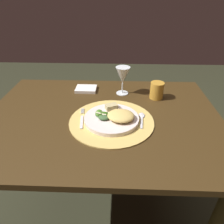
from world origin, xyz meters
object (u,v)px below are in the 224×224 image
Objects in this scene: fork at (82,119)px; spoon at (142,117)px; dining_table at (103,139)px; wine_glass at (123,76)px; dinner_plate at (112,119)px; amber_tumbler at (157,90)px; napkin at (86,89)px.

fork is 0.28m from spoon.
dining_table is 7.23× the size of wine_glass.
dining_table is at bearing 132.33° from dinner_plate.
spoon is 0.24m from amber_tumbler.
napkin is (-0.16, 0.32, -0.01)m from dinner_plate.
dinner_plate is (0.05, -0.05, 0.16)m from dining_table.
wine_glass is 0.20m from amber_tumbler.
dinner_plate is 0.14m from fork.
dinner_plate is at bearing -99.80° from wine_glass.
wine_glass is at bearing 80.20° from dinner_plate.
napkin is (-0.30, 0.30, -0.00)m from spoon.
wine_glass reaches higher than napkin.
napkin is at bearing 135.63° from spoon.
spoon is at bearing -114.24° from amber_tumbler.
napkin is (-0.03, 0.32, -0.00)m from fork.
dinner_plate is 1.90× the size of spoon.
dining_table is 12.47× the size of amber_tumbler.
dining_table is at bearing -112.10° from wine_glass.
napkin is 0.76× the size of wine_glass.
fork is at bearing -123.12° from wine_glass.
amber_tumbler reaches higher than dining_table.
fork is 1.42× the size of napkin.
dinner_plate is 2.08× the size of napkin.
napkin is (-0.12, 0.27, 0.15)m from dining_table.
amber_tumbler reaches higher than spoon.
spoon is at bearing -44.37° from napkin.
napkin is at bearing 116.91° from dinner_plate.
wine_glass reaches higher than fork.
amber_tumbler reaches higher than fork.
napkin reaches higher than dining_table.
dining_table is 0.18m from fork.
wine_glass is (0.19, 0.29, 0.10)m from fork.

